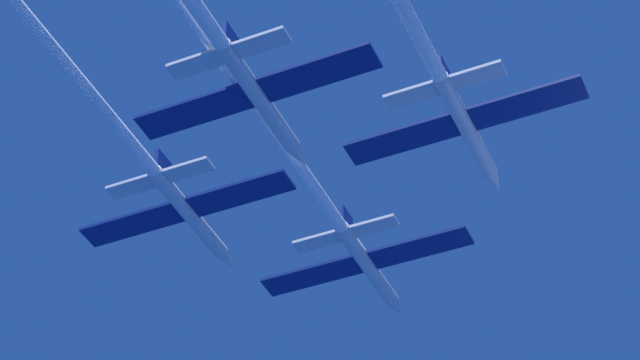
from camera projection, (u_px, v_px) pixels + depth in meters
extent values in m
cylinder|color=silver|center=(368.00, 265.00, 96.03)|extent=(1.10, 10.01, 1.10)
cone|color=silver|center=(398.00, 308.00, 100.29)|extent=(1.08, 2.20, 1.08)
ellipsoid|color=black|center=(379.00, 276.00, 97.87)|extent=(0.77, 2.00, 0.55)
cube|color=navy|center=(312.00, 276.00, 97.03)|extent=(7.61, 2.20, 0.24)
cube|color=navy|center=(420.00, 247.00, 94.34)|extent=(7.61, 2.20, 0.24)
cube|color=navy|center=(346.00, 221.00, 94.12)|extent=(0.29, 1.80, 1.60)
cube|color=silver|center=(317.00, 242.00, 93.81)|extent=(3.42, 1.32, 0.24)
cube|color=silver|center=(375.00, 226.00, 92.41)|extent=(3.42, 1.32, 0.24)
cylinder|color=white|center=(205.00, 33.00, 78.05)|extent=(0.99, 41.66, 0.99)
cylinder|color=silver|center=(189.00, 213.00, 91.77)|extent=(1.10, 10.01, 1.10)
cone|color=silver|center=(228.00, 260.00, 96.02)|extent=(1.08, 2.20, 1.08)
ellipsoid|color=black|center=(204.00, 226.00, 93.61)|extent=(0.77, 2.00, 0.55)
cube|color=navy|center=(132.00, 225.00, 92.77)|extent=(7.61, 2.20, 0.24)
cube|color=navy|center=(240.00, 193.00, 90.07)|extent=(7.61, 2.20, 0.24)
cube|color=navy|center=(163.00, 165.00, 89.86)|extent=(0.29, 1.80, 1.60)
cube|color=silver|center=(131.00, 187.00, 89.55)|extent=(3.42, 1.32, 0.24)
cube|color=silver|center=(189.00, 169.00, 88.14)|extent=(3.42, 1.32, 0.24)
cylinder|color=silver|center=(466.00, 126.00, 85.00)|extent=(1.10, 10.01, 1.10)
cone|color=silver|center=(495.00, 181.00, 89.25)|extent=(1.08, 2.20, 1.08)
ellipsoid|color=black|center=(476.00, 141.00, 86.83)|extent=(0.77, 2.00, 0.55)
cube|color=navy|center=(402.00, 140.00, 86.00)|extent=(7.61, 2.20, 0.24)
cube|color=navy|center=(527.00, 103.00, 83.30)|extent=(7.61, 2.20, 0.24)
cube|color=navy|center=(444.00, 72.00, 83.08)|extent=(0.29, 1.80, 1.60)
cube|color=silver|center=(411.00, 95.00, 82.77)|extent=(3.42, 1.32, 0.24)
cube|color=silver|center=(478.00, 75.00, 81.37)|extent=(3.42, 1.32, 0.24)
cylinder|color=silver|center=(259.00, 98.00, 81.02)|extent=(1.10, 10.01, 1.10)
cone|color=silver|center=(299.00, 156.00, 85.27)|extent=(1.08, 2.20, 1.08)
ellipsoid|color=black|center=(274.00, 114.00, 82.86)|extent=(0.77, 2.00, 0.55)
cube|color=navy|center=(194.00, 112.00, 82.02)|extent=(7.61, 2.20, 0.24)
cube|color=navy|center=(319.00, 72.00, 79.32)|extent=(7.61, 2.20, 0.24)
cube|color=navy|center=(231.00, 40.00, 79.11)|extent=(0.29, 1.80, 1.60)
cube|color=silver|center=(195.00, 64.00, 78.79)|extent=(3.42, 1.32, 0.24)
cube|color=silver|center=(262.00, 42.00, 77.39)|extent=(3.42, 1.32, 0.24)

